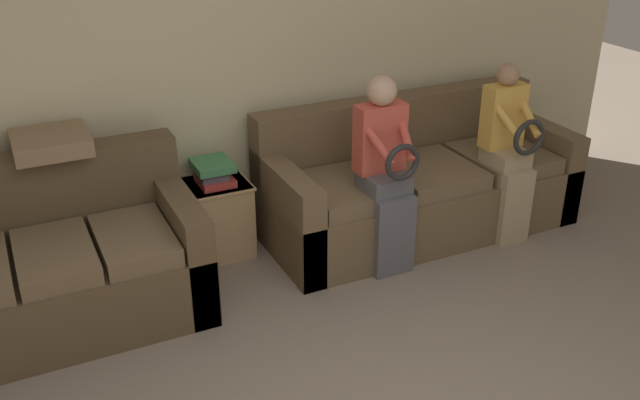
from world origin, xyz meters
The scene contains 8 objects.
wall_back centered at (0.00, 2.85, 1.27)m, with size 6.94×0.06×2.55m.
couch_main centered at (1.39, 2.35, 0.32)m, with size 2.20×0.88×0.90m.
couch_side centered at (-1.07, 2.27, 0.33)m, with size 1.60×0.89×0.91m.
child_left_seated centered at (0.91, 2.00, 0.69)m, with size 0.32×0.38×1.25m.
child_right_seated centered at (1.87, 1.99, 0.66)m, with size 0.29×0.36×1.21m.
side_shelf centered at (-0.02, 2.60, 0.26)m, with size 0.44×0.39×0.51m.
book_stack centered at (-0.02, 2.60, 0.59)m, with size 0.24×0.28×0.15m.
throw_pillow centered at (-0.96, 2.57, 0.96)m, with size 0.42×0.42×0.10m.
Camera 1 is at (-1.22, -1.49, 2.41)m, focal length 40.00 mm.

